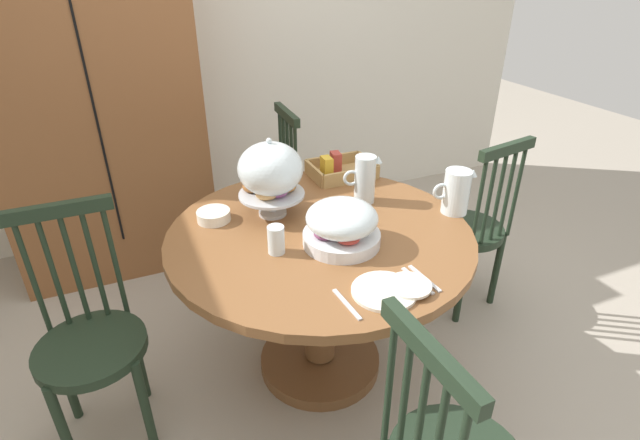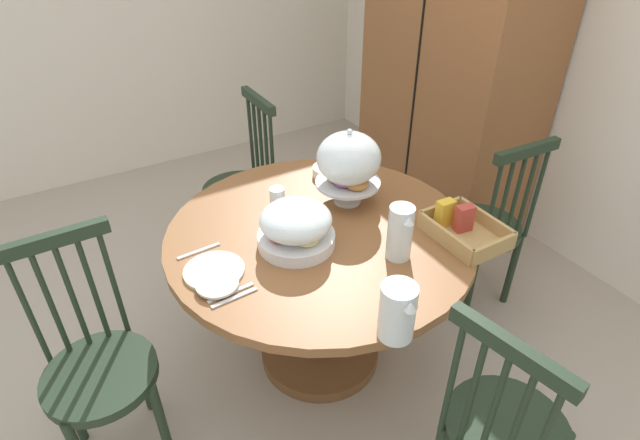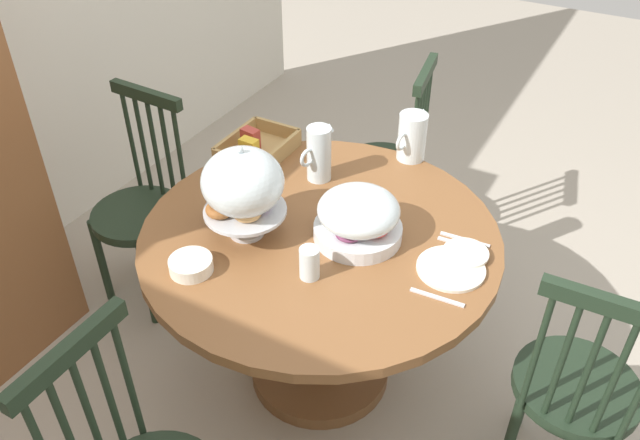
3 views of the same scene
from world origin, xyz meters
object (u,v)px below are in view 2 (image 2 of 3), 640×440
object	(u,v)px
wooden_armoire	(453,66)
windsor_chair_near_window	(484,229)
windsor_chair_far_side	(502,434)
china_plate_small	(217,284)
china_plate_large	(214,270)
cereal_bowl	(327,171)
dining_table	(320,269)
cereal_basket	(462,227)
windsor_chair_by_cabinet	(242,189)
drinking_glass	(277,200)
orange_juice_pitcher	(400,234)
pastry_stand_with_dome	(349,162)
fruit_platter_covered	(297,226)
windsor_chair_facing_door	(99,370)
milk_pitcher	(397,313)

from	to	relation	value
wooden_armoire	windsor_chair_near_window	distance (m)	1.08
windsor_chair_far_side	china_plate_small	world-z (taller)	windsor_chair_far_side
wooden_armoire	china_plate_large	xyz separation A→B (m)	(0.78, -1.83, -0.24)
cereal_bowl	dining_table	bearing A→B (deg)	-34.88
windsor_chair_far_side	china_plate_large	size ratio (longest dim) A/B	4.43
windsor_chair_far_side	cereal_bowl	distance (m)	1.33
dining_table	cereal_basket	bearing A→B (deg)	56.47
windsor_chair_far_side	cereal_bowl	size ratio (longest dim) A/B	6.96
windsor_chair_by_cabinet	drinking_glass	xyz separation A→B (m)	(0.71, -0.11, 0.34)
cereal_basket	china_plate_small	world-z (taller)	cereal_basket
orange_juice_pitcher	china_plate_large	distance (m)	0.69
pastry_stand_with_dome	china_plate_large	distance (m)	0.72
windsor_chair_by_cabinet	pastry_stand_with_dome	distance (m)	0.95
fruit_platter_covered	dining_table	bearing A→B (deg)	105.76
orange_juice_pitcher	drinking_glass	xyz separation A→B (m)	(-0.51, -0.25, -0.04)
wooden_armoire	pastry_stand_with_dome	size ratio (longest dim) A/B	5.70
windsor_chair_by_cabinet	china_plate_large	size ratio (longest dim) A/B	4.43
windsor_chair_near_window	cereal_basket	size ratio (longest dim) A/B	3.09
cereal_basket	drinking_glass	distance (m)	0.76
windsor_chair_facing_door	windsor_chair_by_cabinet	bearing A→B (deg)	133.98
windsor_chair_far_side	orange_juice_pitcher	xyz separation A→B (m)	(-0.62, 0.03, 0.39)
cereal_basket	windsor_chair_near_window	bearing A→B (deg)	118.53
fruit_platter_covered	cereal_bowl	distance (m)	0.56
fruit_platter_covered	china_plate_small	distance (m)	0.37
fruit_platter_covered	china_plate_large	xyz separation A→B (m)	(-0.01, -0.34, -0.08)
windsor_chair_facing_door	china_plate_small	bearing A→B (deg)	75.03
windsor_chair_near_window	fruit_platter_covered	bearing A→B (deg)	-91.70
windsor_chair_near_window	windsor_chair_by_cabinet	bearing A→B (deg)	-137.96
china_plate_small	drinking_glass	distance (m)	0.52
cereal_basket	cereal_bowl	size ratio (longest dim) A/B	2.26
milk_pitcher	cereal_basket	bearing A→B (deg)	117.56
windsor_chair_near_window	orange_juice_pitcher	bearing A→B (deg)	-73.36
windsor_chair_facing_door	cereal_basket	bearing A→B (deg)	77.28
windsor_chair_facing_door	china_plate_large	xyz separation A→B (m)	(0.03, 0.46, 0.29)
wooden_armoire	windsor_chair_facing_door	bearing A→B (deg)	-71.81
pastry_stand_with_dome	windsor_chair_near_window	bearing A→B (deg)	74.57
wooden_armoire	windsor_chair_far_side	world-z (taller)	wooden_armoire
windsor_chair_far_side	windsor_chair_facing_door	bearing A→B (deg)	-130.81
cereal_basket	drinking_glass	bearing A→B (deg)	-133.63
windsor_chair_far_side	wooden_armoire	bearing A→B (deg)	143.50
windsor_chair_by_cabinet	china_plate_large	distance (m)	1.11
drinking_glass	cereal_basket	bearing A→B (deg)	46.37
windsor_chair_facing_door	china_plate_small	xyz separation A→B (m)	(0.12, 0.44, 0.30)
windsor_chair_far_side	cereal_basket	bearing A→B (deg)	151.13
fruit_platter_covered	milk_pitcher	distance (m)	0.57
windsor_chair_near_window	windsor_chair_by_cabinet	size ratio (longest dim) A/B	1.00
milk_pitcher	drinking_glass	world-z (taller)	milk_pitcher
windsor_chair_far_side	china_plate_small	bearing A→B (deg)	-142.21
windsor_chair_near_window	windsor_chair_facing_door	world-z (taller)	same
wooden_armoire	drinking_glass	size ratio (longest dim) A/B	17.82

